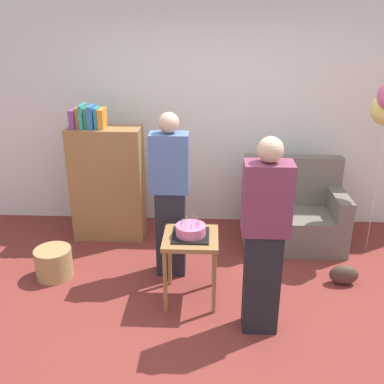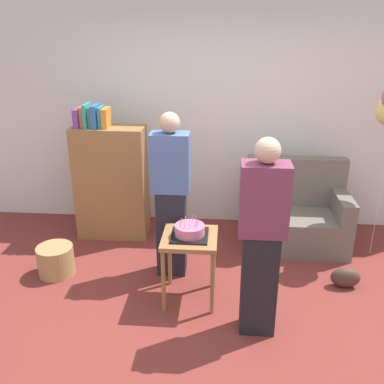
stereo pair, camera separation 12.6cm
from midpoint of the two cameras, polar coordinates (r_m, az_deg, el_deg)
The scene contains 10 objects.
ground_plane at distance 3.89m, azimuth 2.49°, elevation -16.26°, with size 8.00×8.00×0.00m, color maroon.
wall_back at distance 5.22m, azimuth 2.84°, elevation 10.20°, with size 6.00×0.10×2.70m, color silver.
couch at distance 5.02m, azimuth 12.36°, elevation -2.92°, with size 1.10×0.70×0.96m.
bookshelf at distance 5.03m, azimuth -11.78°, elevation 1.37°, with size 0.80×0.36×1.55m.
side_table at distance 3.84m, azimuth -1.11°, elevation -7.15°, with size 0.48×0.48×0.63m.
birthday_cake at distance 3.77m, azimuth -1.13°, elevation -5.16°, with size 0.32×0.32×0.17m.
person_blowing_candles at distance 4.13m, azimuth -3.76°, elevation -0.49°, with size 0.36×0.22×1.63m.
person_holding_cake at distance 3.37m, azimuth 8.43°, elevation -6.01°, with size 0.36×0.22×1.63m.
wicker_basket at distance 4.58m, azimuth -18.44°, elevation -8.82°, with size 0.36×0.36×0.30m, color #A88451.
handbag at distance 4.48m, azimuth 18.56°, elevation -10.26°, with size 0.28×0.14×0.20m, color #473328.
Camera 1 is at (-0.09, -3.07, 2.39)m, focal length 40.61 mm.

